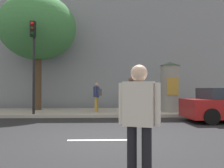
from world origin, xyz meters
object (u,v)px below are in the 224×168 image
poster_column (170,86)px  street_tree (38,28)px  traffic_light (33,52)px  pedestrian_near_pole (97,95)px  pedestrian_with_backpack (139,114)px  pedestrian_in_red_top (163,93)px  pedestrian_in_light_jacket (131,92)px

poster_column → street_tree: street_tree is taller
traffic_light → street_tree: size_ratio=0.67×
street_tree → pedestrian_near_pole: (3.50, -1.28, -3.87)m
poster_column → pedestrian_near_pole: poster_column is taller
pedestrian_with_backpack → pedestrian_in_red_top: bearing=75.0°
pedestrian_in_red_top → pedestrian_in_light_jacket: (-2.14, -2.24, 0.09)m
poster_column → pedestrian_near_pole: bearing=179.9°
traffic_light → pedestrian_in_red_top: traffic_light is taller
traffic_light → pedestrian_in_light_jacket: 5.13m
pedestrian_with_backpack → poster_column: bearing=72.6°
street_tree → pedestrian_near_pole: street_tree is taller
traffic_light → street_tree: street_tree is taller
pedestrian_with_backpack → pedestrian_near_pole: size_ratio=1.12×
pedestrian_near_pole → pedestrian_with_backpack: bearing=-84.6°
traffic_light → pedestrian_in_red_top: size_ratio=2.66×
traffic_light → street_tree: (-0.48, 2.50, 1.79)m
traffic_light → pedestrian_near_pole: (3.03, 1.22, -2.08)m
traffic_light → pedestrian_with_backpack: bearing=-65.0°
pedestrian_in_red_top → pedestrian_near_pole: pedestrian_in_red_top is taller
traffic_light → poster_column: traffic_light is taller
pedestrian_with_backpack → pedestrian_in_red_top: (2.95, 11.05, 0.11)m
pedestrian_with_backpack → pedestrian_in_light_jacket: size_ratio=0.96×
pedestrian_near_pole → pedestrian_in_red_top: bearing=19.5°
pedestrian_with_backpack → pedestrian_in_light_jacket: 8.84m
pedestrian_in_light_jacket → pedestrian_in_red_top: bearing=46.3°
pedestrian_near_pole → pedestrian_in_light_jacket: 1.94m
poster_column → traffic_light: bearing=-170.1°
pedestrian_in_red_top → pedestrian_in_light_jacket: size_ratio=0.93×
street_tree → poster_column: bearing=-9.8°
pedestrian_with_backpack → pedestrian_near_pole: (-0.92, 9.68, 0.03)m
pedestrian_near_pole → street_tree: bearing=159.9°
poster_column → pedestrian_in_light_jacket: poster_column is taller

